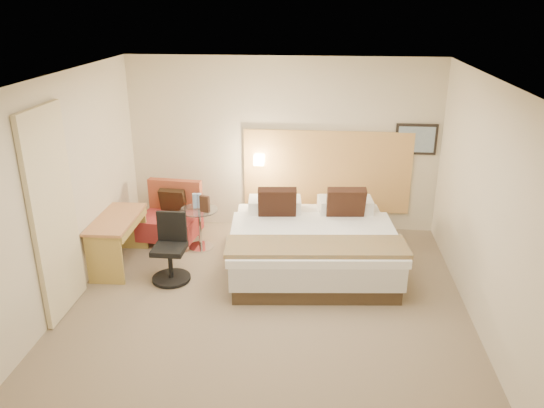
# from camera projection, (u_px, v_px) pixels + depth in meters

# --- Properties ---
(floor) EXTENTS (4.80, 5.00, 0.02)m
(floor) POSITION_uv_depth(u_px,v_px,m) (266.00, 308.00, 6.39)
(floor) COLOR #776650
(floor) RESTS_ON ground
(ceiling) EXTENTS (4.80, 5.00, 0.02)m
(ceiling) POSITION_uv_depth(u_px,v_px,m) (265.00, 79.00, 5.41)
(ceiling) COLOR white
(ceiling) RESTS_ON floor
(wall_back) EXTENTS (4.80, 0.02, 2.70)m
(wall_back) POSITION_uv_depth(u_px,v_px,m) (283.00, 145.00, 8.23)
(wall_back) COLOR beige
(wall_back) RESTS_ON floor
(wall_front) EXTENTS (4.80, 0.02, 2.70)m
(wall_front) POSITION_uv_depth(u_px,v_px,m) (226.00, 336.00, 3.57)
(wall_front) COLOR beige
(wall_front) RESTS_ON floor
(wall_left) EXTENTS (0.02, 5.00, 2.70)m
(wall_left) POSITION_uv_depth(u_px,v_px,m) (58.00, 196.00, 6.11)
(wall_left) COLOR beige
(wall_left) RESTS_ON floor
(wall_right) EXTENTS (0.02, 5.00, 2.70)m
(wall_right) POSITION_uv_depth(u_px,v_px,m) (488.00, 210.00, 5.69)
(wall_right) COLOR beige
(wall_right) RESTS_ON floor
(headboard_panel) EXTENTS (2.60, 0.04, 1.30)m
(headboard_panel) POSITION_uv_depth(u_px,v_px,m) (327.00, 172.00, 8.28)
(headboard_panel) COLOR tan
(headboard_panel) RESTS_ON wall_back
(art_frame) EXTENTS (0.62, 0.03, 0.47)m
(art_frame) POSITION_uv_depth(u_px,v_px,m) (416.00, 139.00, 7.97)
(art_frame) COLOR black
(art_frame) RESTS_ON wall_back
(art_canvas) EXTENTS (0.54, 0.01, 0.39)m
(art_canvas) POSITION_uv_depth(u_px,v_px,m) (416.00, 140.00, 7.95)
(art_canvas) COLOR #748CA1
(art_canvas) RESTS_ON wall_back
(lamp_arm) EXTENTS (0.02, 0.12, 0.02)m
(lamp_arm) POSITION_uv_depth(u_px,v_px,m) (260.00, 159.00, 8.25)
(lamp_arm) COLOR white
(lamp_arm) RESTS_ON wall_back
(lamp_shade) EXTENTS (0.15, 0.15, 0.15)m
(lamp_shade) POSITION_uv_depth(u_px,v_px,m) (259.00, 160.00, 8.20)
(lamp_shade) COLOR #FFEDC6
(lamp_shade) RESTS_ON wall_back
(curtain) EXTENTS (0.06, 0.90, 2.42)m
(curtain) POSITION_uv_depth(u_px,v_px,m) (54.00, 214.00, 5.92)
(curtain) COLOR beige
(curtain) RESTS_ON wall_left
(bottle_a) EXTENTS (0.08, 0.08, 0.22)m
(bottle_a) POSITION_uv_depth(u_px,v_px,m) (195.00, 201.00, 7.73)
(bottle_a) COLOR #99BFEC
(bottle_a) RESTS_ON side_table
(bottle_b) EXTENTS (0.08, 0.08, 0.22)m
(bottle_b) POSITION_uv_depth(u_px,v_px,m) (199.00, 201.00, 7.73)
(bottle_b) COLOR #9CC0F2
(bottle_b) RESTS_ON side_table
(menu_folder) EXTENTS (0.15, 0.10, 0.24)m
(menu_folder) POSITION_uv_depth(u_px,v_px,m) (205.00, 204.00, 7.58)
(menu_folder) COLOR #3D2419
(menu_folder) RESTS_ON side_table
(bed) EXTENTS (2.36, 2.31, 1.07)m
(bed) POSITION_uv_depth(u_px,v_px,m) (312.00, 243.00, 7.26)
(bed) COLOR #3C2D1E
(bed) RESTS_ON floor
(lounge_chair) EXTENTS (0.90, 0.80, 0.88)m
(lounge_chair) POSITION_uv_depth(u_px,v_px,m) (171.00, 218.00, 8.09)
(lounge_chair) COLOR tan
(lounge_chair) RESTS_ON floor
(side_table) EXTENTS (0.71, 0.71, 0.61)m
(side_table) POSITION_uv_depth(u_px,v_px,m) (200.00, 227.00, 7.80)
(side_table) COLOR white
(side_table) RESTS_ON floor
(desk) EXTENTS (0.55, 1.15, 0.71)m
(desk) POSITION_uv_depth(u_px,v_px,m) (118.00, 228.00, 7.21)
(desk) COLOR #B67647
(desk) RESTS_ON floor
(desk_chair) EXTENTS (0.51, 0.51, 0.89)m
(desk_chair) POSITION_uv_depth(u_px,v_px,m) (171.00, 253.00, 6.91)
(desk_chair) COLOR black
(desk_chair) RESTS_ON floor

